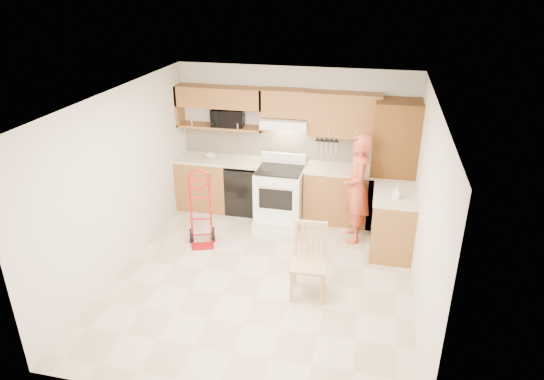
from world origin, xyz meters
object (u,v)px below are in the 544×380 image
(range, at_px, (279,192))
(dining_chair, at_px, (309,262))
(person, at_px, (357,189))
(hand_truck, at_px, (201,212))
(microwave, at_px, (228,117))

(range, distance_m, dining_chair, 2.04)
(person, bearing_deg, range, -110.53)
(range, height_order, person, person)
(range, xyz_separation_m, person, (1.26, -0.27, 0.31))
(dining_chair, bearing_deg, hand_truck, 149.29)
(person, relative_size, hand_truck, 1.54)
(dining_chair, bearing_deg, range, 109.06)
(microwave, bearing_deg, hand_truck, -97.18)
(dining_chair, bearing_deg, person, 69.92)
(dining_chair, bearing_deg, microwave, 123.38)
(microwave, relative_size, range, 0.49)
(microwave, bearing_deg, person, -24.41)
(range, bearing_deg, dining_chair, -67.34)
(microwave, distance_m, hand_truck, 1.79)
(person, distance_m, hand_truck, 2.39)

